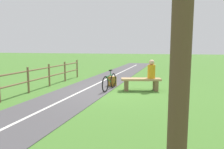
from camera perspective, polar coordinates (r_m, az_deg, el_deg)
The scene contains 9 objects.
ground_plane at distance 8.82m, azimuth 0.83°, elevation -4.23°, with size 80.00×80.00×0.00m, color #477A2D.
paved_path at distance 5.81m, azimuth -22.79°, elevation -11.11°, with size 2.20×36.00×0.02m, color #4C494C.
path_centre_line at distance 5.81m, azimuth -22.79°, elevation -11.02°, with size 0.10×32.00×0.00m, color silver.
bench at distance 8.79m, azimuth 7.75°, elevation -2.07°, with size 1.66×0.79×0.51m.
person_seated at distance 8.78m, azimuth 10.51°, elevation 1.19°, with size 0.36×0.36×0.76m.
bicycle at distance 8.80m, azimuth -0.69°, elevation -1.96°, with size 0.23×1.60×0.83m.
backpack at distance 9.61m, azimuth -0.03°, elevation -1.88°, with size 0.42×0.38×0.45m.
fence_roadside at distance 9.40m, azimuth -18.84°, elevation -0.24°, with size 0.49×7.34×1.01m.
tree_by_path at distance 2.95m, azimuth 18.79°, elevation 18.38°, with size 1.33×1.52×5.21m.
Camera 1 is at (-1.79, 8.44, 1.82)m, focal length 34.18 mm.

